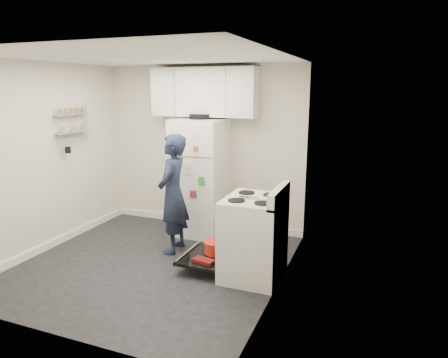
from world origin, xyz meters
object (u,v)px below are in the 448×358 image
at_px(refrigerator, 200,177).
at_px(electric_range, 253,238).
at_px(open_oven_door, 210,252).
at_px(person, 173,194).

bearing_deg(refrigerator, electric_range, -43.44).
bearing_deg(open_oven_door, electric_range, -5.14).
xyz_separation_m(electric_range, person, (-1.21, 0.33, 0.33)).
relative_size(open_oven_door, person, 0.44).
bearing_deg(electric_range, open_oven_door, 174.86).
bearing_deg(refrigerator, person, -93.58).
bearing_deg(person, refrigerator, 169.66).
distance_m(open_oven_door, person, 0.94).
distance_m(electric_range, person, 1.30).
height_order(open_oven_door, person, person).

